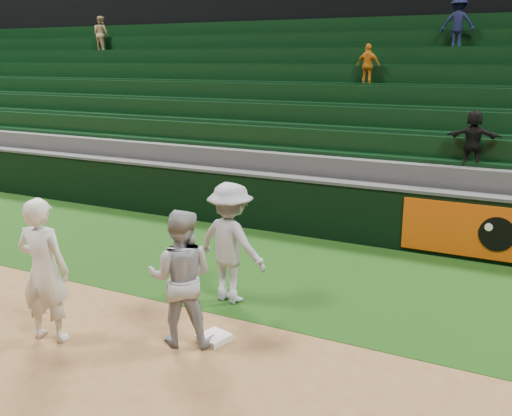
{
  "coord_description": "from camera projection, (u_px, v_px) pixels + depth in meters",
  "views": [
    {
      "loc": [
        3.95,
        -5.76,
        3.66
      ],
      "look_at": [
        -0.13,
        2.3,
        1.3
      ],
      "focal_mm": 40.0,
      "sensor_mm": 36.0,
      "label": 1
    }
  ],
  "objects": [
    {
      "name": "baserunner",
      "position": [
        181.0,
        278.0,
        7.4
      ],
      "size": [
        1.08,
        0.97,
        1.83
      ],
      "primitive_type": "imported",
      "rotation": [
        0.0,
        0.0,
        3.51
      ],
      "color": "#9E9FA8",
      "rests_on": "ground"
    },
    {
      "name": "base_coach",
      "position": [
        231.0,
        243.0,
        8.7
      ],
      "size": [
        1.31,
        0.89,
        1.88
      ],
      "primitive_type": "imported",
      "rotation": [
        0.0,
        0.0,
        2.97
      ],
      "color": "#9EA1AB",
      "rests_on": "foul_grass"
    },
    {
      "name": "first_baseman",
      "position": [
        44.0,
        270.0,
        7.47
      ],
      "size": [
        0.79,
        0.6,
        1.96
      ],
      "primitive_type": "imported",
      "rotation": [
        0.0,
        0.0,
        3.34
      ],
      "color": "silver",
      "rests_on": "ground"
    },
    {
      "name": "field_wall",
      "position": [
        325.0,
        208.0,
        11.94
      ],
      "size": [
        36.0,
        0.45,
        1.25
      ],
      "color": "black",
      "rests_on": "ground"
    },
    {
      "name": "stadium_seating",
      "position": [
        375.0,
        136.0,
        14.94
      ],
      "size": [
        36.0,
        5.95,
        5.2
      ],
      "color": "#3D3D40",
      "rests_on": "ground"
    },
    {
      "name": "foul_grass",
      "position": [
        280.0,
        270.0,
        10.21
      ],
      "size": [
        36.0,
        4.2,
        0.01
      ],
      "primitive_type": "cube",
      "color": "#12340D",
      "rests_on": "ground"
    },
    {
      "name": "ground",
      "position": [
        187.0,
        342.0,
        7.62
      ],
      "size": [
        70.0,
        70.0,
        0.0
      ],
      "primitive_type": "plane",
      "color": "brown",
      "rests_on": "ground"
    },
    {
      "name": "first_base",
      "position": [
        214.0,
        338.0,
        7.65
      ],
      "size": [
        0.44,
        0.44,
        0.08
      ],
      "primitive_type": "cube",
      "rotation": [
        0.0,
        0.0,
        -0.26
      ],
      "color": "white",
      "rests_on": "ground"
    }
  ]
}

